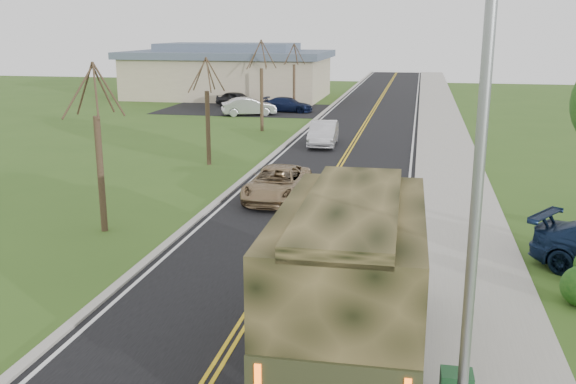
# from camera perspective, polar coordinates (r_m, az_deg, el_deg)

# --- Properties ---
(road) EXTENTS (8.00, 120.00, 0.01)m
(road) POSITION_cam_1_polar(r_m,az_deg,el_deg) (51.20, 6.98, 6.19)
(road) COLOR black
(road) RESTS_ON ground
(curb_right) EXTENTS (0.30, 120.00, 0.12)m
(curb_right) POSITION_cam_1_polar(r_m,az_deg,el_deg) (51.03, 11.66, 6.04)
(curb_right) COLOR #9E998E
(curb_right) RESTS_ON ground
(sidewalk_right) EXTENTS (3.20, 120.00, 0.10)m
(sidewalk_right) POSITION_cam_1_polar(r_m,az_deg,el_deg) (51.07, 13.63, 5.93)
(sidewalk_right) COLOR #9E998E
(sidewalk_right) RESTS_ON ground
(curb_left) EXTENTS (0.30, 120.00, 0.10)m
(curb_left) POSITION_cam_1_polar(r_m,az_deg,el_deg) (51.69, 2.37, 6.42)
(curb_left) COLOR #9E998E
(curb_left) RESTS_ON ground
(street_light) EXTENTS (1.65, 0.22, 8.00)m
(street_light) POSITION_cam_1_polar(r_m,az_deg,el_deg) (10.44, 15.81, -1.45)
(street_light) COLOR gray
(street_light) RESTS_ON ground
(bare_tree_a) EXTENTS (1.93, 2.26, 6.08)m
(bare_tree_a) POSITION_cam_1_polar(r_m,az_deg,el_deg) (23.76, -16.40, 2.72)
(bare_tree_a) COLOR #38281C
(bare_tree_a) RESTS_ON ground
(bare_tree_b) EXTENTS (1.83, 2.14, 5.73)m
(bare_tree_b) POSITION_cam_1_polar(r_m,az_deg,el_deg) (34.68, -7.15, 6.45)
(bare_tree_b) COLOR #38281C
(bare_tree_b) RESTS_ON ground
(bare_tree_c) EXTENTS (2.04, 2.39, 6.42)m
(bare_tree_c) POSITION_cam_1_polar(r_m,az_deg,el_deg) (46.10, -2.36, 8.86)
(bare_tree_c) COLOR #38281C
(bare_tree_c) RESTS_ON ground
(bare_tree_d) EXTENTS (1.88, 2.20, 5.91)m
(bare_tree_d) POSITION_cam_1_polar(r_m,az_deg,el_deg) (57.79, 0.54, 9.76)
(bare_tree_d) COLOR #38281C
(bare_tree_d) RESTS_ON ground
(commercial_building) EXTENTS (25.50, 21.50, 5.65)m
(commercial_building) POSITION_cam_1_polar(r_m,az_deg,el_deg) (69.61, -5.25, 10.59)
(commercial_building) COLOR tan
(commercial_building) RESTS_ON ground
(military_truck) EXTENTS (2.91, 8.00, 3.96)m
(military_truck) POSITION_cam_1_polar(r_m,az_deg,el_deg) (13.66, 5.80, -6.77)
(military_truck) COLOR black
(military_truck) RESTS_ON ground
(suv_champagne) EXTENTS (2.34, 5.02, 1.39)m
(suv_champagne) POSITION_cam_1_polar(r_m,az_deg,el_deg) (27.60, -0.96, 0.77)
(suv_champagne) COLOR #8C724F
(suv_champagne) RESTS_ON ground
(sedan_silver) EXTENTS (1.87, 4.71, 1.53)m
(sedan_silver) POSITION_cam_1_polar(r_m,az_deg,el_deg) (40.49, 3.16, 5.22)
(sedan_silver) COLOR silver
(sedan_silver) RESTS_ON ground
(lot_car_dark) EXTENTS (4.56, 3.25, 1.44)m
(lot_car_dark) POSITION_cam_1_polar(r_m,az_deg,el_deg) (60.78, -4.55, 8.21)
(lot_car_dark) COLOR black
(lot_car_dark) RESTS_ON ground
(lot_car_silver) EXTENTS (4.83, 3.23, 1.51)m
(lot_car_silver) POSITION_cam_1_polar(r_m,az_deg,el_deg) (54.79, -3.50, 7.59)
(lot_car_silver) COLOR #B1B1B6
(lot_car_silver) RESTS_ON ground
(lot_car_navy) EXTENTS (4.60, 2.26, 1.29)m
(lot_car_navy) POSITION_cam_1_polar(r_m,az_deg,el_deg) (57.03, -0.03, 7.77)
(lot_car_navy) COLOR #0E1633
(lot_car_navy) RESTS_ON ground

